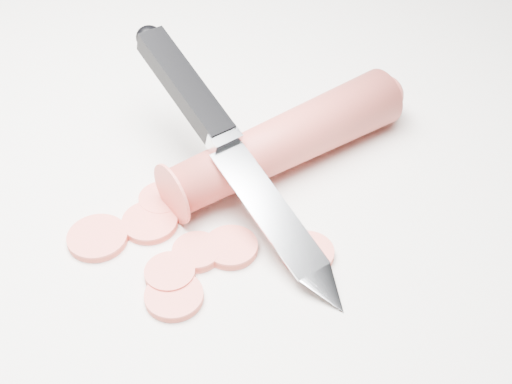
{
  "coord_description": "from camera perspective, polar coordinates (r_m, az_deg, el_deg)",
  "views": [
    {
      "loc": [
        0.05,
        -0.36,
        0.36
      ],
      "look_at": [
        0.04,
        -0.01,
        0.02
      ],
      "focal_mm": 50.0,
      "sensor_mm": 36.0,
      "label": 1
    }
  ],
  "objects": [
    {
      "name": "carrot_slice_2",
      "position": [
        0.5,
        -8.49,
        -2.42
      ],
      "size": [
        0.04,
        0.04,
        0.01
      ],
      "primitive_type": "cylinder",
      "color": "#F25F50",
      "rests_on": "ground"
    },
    {
      "name": "carrot_slice_4",
      "position": [
        0.47,
        4.15,
        -4.89
      ],
      "size": [
        0.04,
        0.04,
        0.01
      ],
      "primitive_type": "cylinder",
      "color": "#F25F50",
      "rests_on": "ground"
    },
    {
      "name": "carrot_slice_1",
      "position": [
        0.47,
        -2.03,
        -4.45
      ],
      "size": [
        0.04,
        0.04,
        0.01
      ],
      "primitive_type": "cylinder",
      "color": "#F25F50",
      "rests_on": "ground"
    },
    {
      "name": "carrot_slice_7",
      "position": [
        0.49,
        -12.57,
        -3.61
      ],
      "size": [
        0.04,
        0.04,
        0.01
      ],
      "primitive_type": "cylinder",
      "color": "#F25F50",
      "rests_on": "ground"
    },
    {
      "name": "carrot_slice_5",
      "position": [
        0.51,
        -7.53,
        -0.6
      ],
      "size": [
        0.03,
        0.03,
        0.01
      ],
      "primitive_type": "cylinder",
      "color": "#F25F50",
      "rests_on": "ground"
    },
    {
      "name": "carrot_slice_0",
      "position": [
        0.45,
        -6.58,
        -8.3
      ],
      "size": [
        0.04,
        0.04,
        0.01
      ],
      "primitive_type": "cylinder",
      "color": "#F25F50",
      "rests_on": "ground"
    },
    {
      "name": "carrot_slice_3",
      "position": [
        0.46,
        -6.9,
        -6.5
      ],
      "size": [
        0.03,
        0.03,
        0.01
      ],
      "primitive_type": "cylinder",
      "color": "#F25F50",
      "rests_on": "ground"
    },
    {
      "name": "ground",
      "position": [
        0.51,
        -3.99,
        -0.52
      ],
      "size": [
        2.4,
        2.4,
        0.0
      ],
      "primitive_type": "plane",
      "color": "white",
      "rests_on": "ground"
    },
    {
      "name": "carrot_slice_6",
      "position": [
        0.47,
        -4.77,
        -4.8
      ],
      "size": [
        0.03,
        0.03,
        0.01
      ],
      "primitive_type": "cylinder",
      "color": "#F25F50",
      "rests_on": "ground"
    },
    {
      "name": "carrot",
      "position": [
        0.52,
        2.37,
        4.09
      ],
      "size": [
        0.18,
        0.15,
        0.04
      ],
      "primitive_type": "cylinder",
      "rotation": [
        1.57,
        0.0,
        -0.92
      ],
      "color": "#C34239",
      "rests_on": "ground"
    },
    {
      "name": "kitchen_knife",
      "position": [
        0.48,
        -1.64,
        3.16
      ],
      "size": [
        0.17,
        0.21,
        0.09
      ],
      "primitive_type": null,
      "color": "silver",
      "rests_on": "ground"
    }
  ]
}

